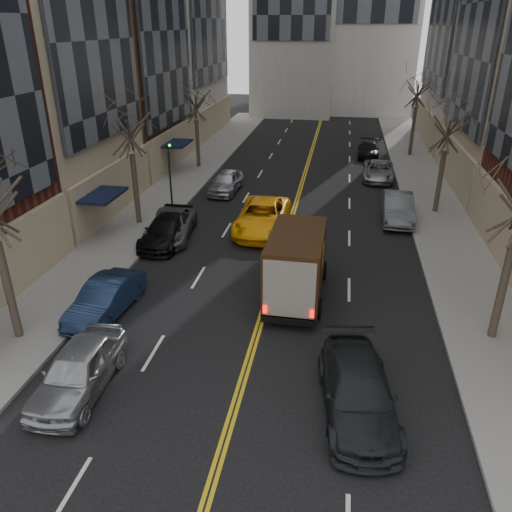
# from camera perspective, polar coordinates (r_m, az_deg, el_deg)

# --- Properties ---
(sidewalk_left) EXTENTS (4.00, 66.00, 0.15)m
(sidewalk_left) POSITION_cam_1_polar(r_m,az_deg,el_deg) (36.69, -9.40, 7.65)
(sidewalk_left) COLOR slate
(sidewalk_left) RESTS_ON ground
(sidewalk_right) EXTENTS (4.00, 66.00, 0.15)m
(sidewalk_right) POSITION_cam_1_polar(r_m,az_deg,el_deg) (35.34, 19.61, 5.84)
(sidewalk_right) COLOR slate
(sidewalk_right) RESTS_ON ground
(tree_lf_mid) EXTENTS (3.20, 3.20, 8.91)m
(tree_lf_mid) POSITION_cam_1_polar(r_m,az_deg,el_deg) (28.80, -14.48, 15.83)
(tree_lf_mid) COLOR #382D23
(tree_lf_mid) RESTS_ON sidewalk_left
(tree_lf_far) EXTENTS (3.20, 3.20, 8.12)m
(tree_lf_far) POSITION_cam_1_polar(r_m,az_deg,el_deg) (41.00, -6.97, 18.14)
(tree_lf_far) COLOR #382D23
(tree_lf_far) RESTS_ON sidewalk_left
(tree_rt_mid) EXTENTS (3.20, 3.20, 8.32)m
(tree_rt_mid) POSITION_cam_1_polar(r_m,az_deg,el_deg) (32.00, 21.38, 15.03)
(tree_rt_mid) COLOR #382D23
(tree_rt_mid) RESTS_ON sidewalk_right
(tree_rt_far) EXTENTS (3.20, 3.20, 9.11)m
(tree_rt_far) POSITION_cam_1_polar(r_m,az_deg,el_deg) (46.65, 18.22, 18.86)
(tree_rt_far) COLOR #382D23
(tree_rt_far) RESTS_ON sidewalk_right
(traffic_signal) EXTENTS (0.29, 0.26, 4.70)m
(traffic_signal) POSITION_cam_1_polar(r_m,az_deg,el_deg) (30.88, -9.84, 9.63)
(traffic_signal) COLOR black
(traffic_signal) RESTS_ON sidewalk_left
(ups_truck) EXTENTS (2.46, 5.81, 3.16)m
(ups_truck) POSITION_cam_1_polar(r_m,az_deg,el_deg) (21.22, 4.71, -0.88)
(ups_truck) COLOR black
(ups_truck) RESTS_ON ground
(observer_sedan) EXTENTS (2.79, 5.42, 1.50)m
(observer_sedan) POSITION_cam_1_polar(r_m,az_deg,el_deg) (15.90, 11.55, -14.97)
(observer_sedan) COLOR black
(observer_sedan) RESTS_ON ground
(taxi) EXTENTS (2.80, 6.03, 1.67)m
(taxi) POSITION_cam_1_polar(r_m,az_deg,el_deg) (28.54, 0.74, 4.53)
(taxi) COLOR #FFAB0A
(taxi) RESTS_ON ground
(pedestrian) EXTENTS (0.52, 0.67, 1.65)m
(pedestrian) POSITION_cam_1_polar(r_m,az_deg,el_deg) (23.89, 2.66, 0.23)
(pedestrian) COLOR black
(pedestrian) RESTS_ON ground
(parked_lf_a) EXTENTS (1.95, 4.61, 1.56)m
(parked_lf_a) POSITION_cam_1_polar(r_m,az_deg,el_deg) (17.34, -19.62, -12.15)
(parked_lf_a) COLOR #9B9EA2
(parked_lf_a) RESTS_ON ground
(parked_lf_b) EXTENTS (1.88, 4.51, 1.45)m
(parked_lf_b) POSITION_cam_1_polar(r_m,az_deg,el_deg) (21.18, -16.84, -4.67)
(parked_lf_b) COLOR #13203C
(parked_lf_b) RESTS_ON ground
(parked_lf_c) EXTENTS (2.94, 5.27, 1.39)m
(parked_lf_c) POSITION_cam_1_polar(r_m,az_deg,el_deg) (28.00, -9.74, 3.44)
(parked_lf_c) COLOR #505458
(parked_lf_c) RESTS_ON ground
(parked_lf_d) EXTENTS (2.02, 4.90, 1.42)m
(parked_lf_d) POSITION_cam_1_polar(r_m,az_deg,el_deg) (27.35, -10.23, 2.89)
(parked_lf_d) COLOR black
(parked_lf_d) RESTS_ON ground
(parked_lf_e) EXTENTS (1.96, 4.46, 1.49)m
(parked_lf_e) POSITION_cam_1_polar(r_m,az_deg,el_deg) (35.42, -3.44, 8.45)
(parked_lf_e) COLOR #ADAFB5
(parked_lf_e) RESTS_ON ground
(parked_rt_a) EXTENTS (1.83, 4.93, 1.61)m
(parked_rt_a) POSITION_cam_1_polar(r_m,az_deg,el_deg) (31.20, 15.89, 5.32)
(parked_rt_a) COLOR #515459
(parked_rt_a) RESTS_ON ground
(parked_rt_b) EXTENTS (2.46, 4.95, 1.35)m
(parked_rt_b) POSITION_cam_1_polar(r_m,az_deg,el_deg) (39.54, 13.81, 9.44)
(parked_rt_b) COLOR #96989D
(parked_rt_b) RESTS_ON ground
(parked_rt_c) EXTENTS (1.99, 4.53, 1.29)m
(parked_rt_c) POSITION_cam_1_polar(r_m,az_deg,el_deg) (46.39, 12.73, 11.77)
(parked_rt_c) COLOR black
(parked_rt_c) RESTS_ON ground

